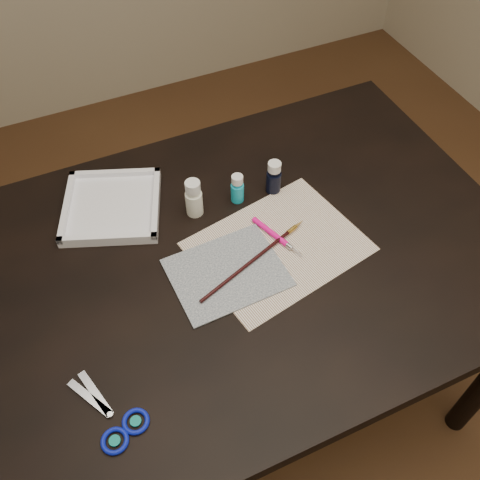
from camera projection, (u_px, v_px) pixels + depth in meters
name	position (u px, v px, depth m)	size (l,w,h in m)	color
ground	(240.00, 390.00, 1.82)	(3.50, 3.50, 0.02)	#422614
table	(240.00, 334.00, 1.52)	(1.30, 0.90, 0.75)	black
paper	(278.00, 246.00, 1.24)	(0.38, 0.29, 0.00)	white
canvas	(227.00, 273.00, 1.19)	(0.25, 0.20, 0.00)	#142137
paint_bottle_white	(194.00, 198.00, 1.27)	(0.04, 0.04, 0.10)	white
paint_bottle_cyan	(237.00, 188.00, 1.30)	(0.03, 0.03, 0.08)	#16A9CA
paint_bottle_navy	(274.00, 177.00, 1.32)	(0.04, 0.04, 0.09)	black
paintbrush	(255.00, 259.00, 1.21)	(0.33, 0.01, 0.01)	black
craft_knife	(278.00, 238.00, 1.25)	(0.16, 0.01, 0.01)	#FF0B8D
scissors	(101.00, 411.00, 0.99)	(0.20, 0.10, 0.01)	silver
palette_tray	(112.00, 206.00, 1.30)	(0.23, 0.23, 0.03)	white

